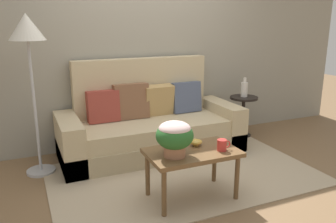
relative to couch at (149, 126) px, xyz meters
name	(u,v)px	position (x,y,z in m)	size (l,w,h in m)	color
ground_plane	(181,172)	(0.09, -0.72, -0.34)	(14.00, 14.00, 0.00)	brown
wall_back	(143,40)	(0.09, 0.46, 1.02)	(6.40, 0.12, 2.70)	gray
area_rug	(184,175)	(0.09, -0.80, -0.33)	(2.77, 1.66, 0.01)	tan
couch	(149,126)	(0.00, 0.00, 0.00)	(2.20, 0.88, 1.14)	tan
coffee_table	(192,157)	(-0.06, -1.25, 0.07)	(0.82, 0.50, 0.47)	brown
side_table	(243,109)	(1.41, 0.03, 0.06)	(0.38, 0.38, 0.57)	black
floor_lamp	(28,41)	(-1.30, -0.11, 1.07)	(0.36, 0.36, 1.67)	#B2B2B7
potted_plant	(175,135)	(-0.26, -1.31, 0.32)	(0.32, 0.32, 0.31)	#A36B4C
coffee_mug	(222,145)	(0.19, -1.36, 0.18)	(0.13, 0.09, 0.10)	red
snack_bowl	(196,142)	(0.03, -1.16, 0.17)	(0.12, 0.12, 0.06)	gold
table_vase	(244,89)	(1.42, 0.04, 0.34)	(0.09, 0.09, 0.27)	silver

